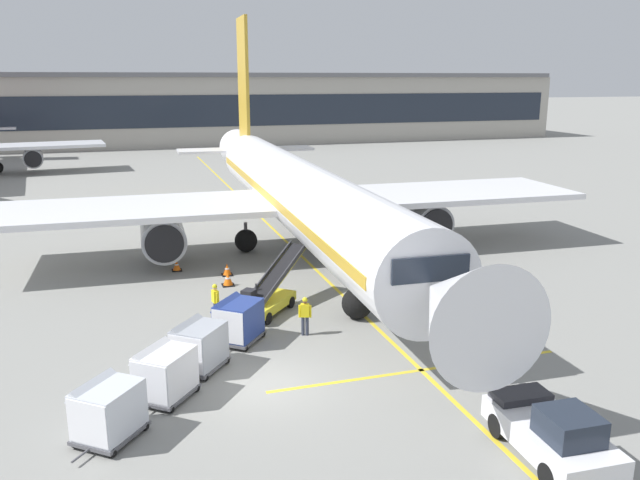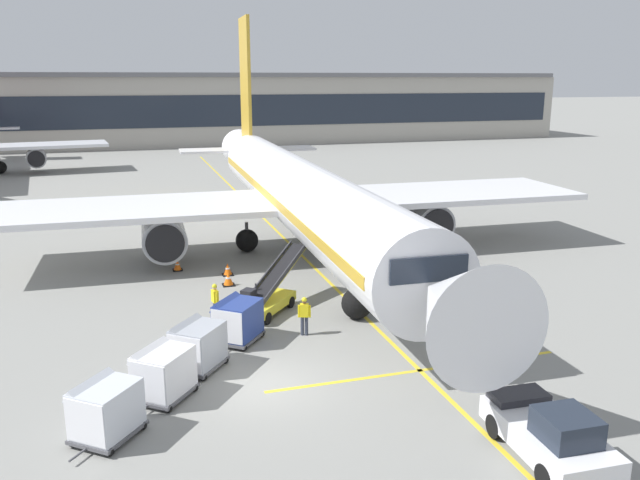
% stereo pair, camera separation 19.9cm
% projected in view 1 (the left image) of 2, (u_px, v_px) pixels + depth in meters
% --- Properties ---
extents(ground_plane, '(600.00, 600.00, 0.00)m').
position_uv_depth(ground_plane, '(265.00, 386.00, 23.43)').
color(ground_plane, gray).
extents(parked_airplane, '(37.63, 48.42, 16.11)m').
position_uv_depth(parked_airplane, '(296.00, 193.00, 40.43)').
color(parked_airplane, white).
rests_on(parked_airplane, ground).
extents(belt_loader, '(4.51, 4.91, 2.69)m').
position_uv_depth(belt_loader, '(268.00, 295.00, 30.71)').
color(belt_loader, gold).
rests_on(belt_loader, ground).
extents(baggage_cart_lead, '(2.50, 2.63, 1.91)m').
position_uv_depth(baggage_cart_lead, '(238.00, 320.00, 27.10)').
color(baggage_cart_lead, '#515156').
rests_on(baggage_cart_lead, ground).
extents(baggage_cart_second, '(2.50, 2.63, 1.91)m').
position_uv_depth(baggage_cart_second, '(198.00, 345.00, 24.52)').
color(baggage_cart_second, '#515156').
rests_on(baggage_cart_second, ground).
extents(baggage_cart_third, '(2.50, 2.63, 1.91)m').
position_uv_depth(baggage_cart_third, '(164.00, 372.00, 22.26)').
color(baggage_cart_third, '#515156').
rests_on(baggage_cart_third, ground).
extents(baggage_cart_fourth, '(2.50, 2.63, 1.91)m').
position_uv_depth(baggage_cart_fourth, '(107.00, 410.00, 19.76)').
color(baggage_cart_fourth, '#515156').
rests_on(baggage_cart_fourth, ground).
extents(pushback_tug, '(2.27, 4.48, 1.83)m').
position_uv_depth(pushback_tug, '(552.00, 433.00, 18.80)').
color(pushback_tug, silver).
rests_on(pushback_tug, ground).
extents(ground_crew_by_loader, '(0.32, 0.56, 1.74)m').
position_uv_depth(ground_crew_by_loader, '(215.00, 299.00, 29.59)').
color(ground_crew_by_loader, '#333847').
rests_on(ground_crew_by_loader, ground).
extents(ground_crew_by_carts, '(0.54, 0.35, 1.74)m').
position_uv_depth(ground_crew_by_carts, '(305.00, 314.00, 27.82)').
color(ground_crew_by_carts, '#333847').
rests_on(ground_crew_by_carts, ground).
extents(safety_cone_engine_keepout, '(0.65, 0.65, 0.74)m').
position_uv_depth(safety_cone_engine_keepout, '(228.00, 279.00, 34.67)').
color(safety_cone_engine_keepout, black).
rests_on(safety_cone_engine_keepout, ground).
extents(safety_cone_wingtip, '(0.57, 0.57, 0.65)m').
position_uv_depth(safety_cone_wingtip, '(177.00, 265.00, 37.36)').
color(safety_cone_wingtip, black).
rests_on(safety_cone_wingtip, ground).
extents(safety_cone_nose_mark, '(0.61, 0.61, 0.69)m').
position_uv_depth(safety_cone_nose_mark, '(227.00, 270.00, 36.48)').
color(safety_cone_nose_mark, black).
rests_on(safety_cone_nose_mark, ground).
extents(apron_guidance_line_lead_in, '(0.20, 110.00, 0.01)m').
position_uv_depth(apron_guidance_line_lead_in, '(301.00, 255.00, 40.62)').
color(apron_guidance_line_lead_in, yellow).
rests_on(apron_guidance_line_lead_in, ground).
extents(apron_guidance_line_stop_bar, '(12.00, 0.20, 0.01)m').
position_uv_depth(apron_guidance_line_stop_bar, '(419.00, 370.00, 24.65)').
color(apron_guidance_line_stop_bar, yellow).
rests_on(apron_guidance_line_stop_bar, ground).
extents(terminal_building, '(116.20, 18.86, 11.74)m').
position_uv_depth(terminal_building, '(232.00, 108.00, 111.98)').
color(terminal_building, '#A8A399').
rests_on(terminal_building, ground).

